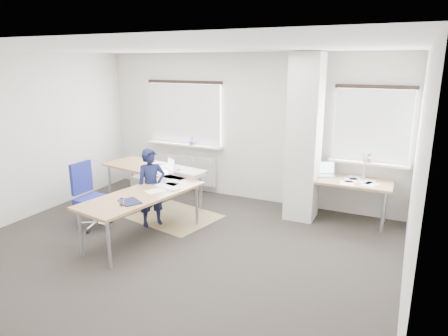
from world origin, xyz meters
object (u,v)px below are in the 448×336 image
at_px(desk_main, 151,181).
at_px(person, 152,188).
at_px(task_chair, 93,210).
at_px(desk_side, 348,182).

xyz_separation_m(desk_main, person, (0.13, -0.16, -0.05)).
bearing_deg(task_chair, desk_main, 46.12).
distance_m(desk_main, task_chair, 1.03).
xyz_separation_m(desk_main, task_chair, (-0.69, -0.66, -0.39)).
height_order(desk_main, desk_side, desk_side).
height_order(desk_side, person, person).
bearing_deg(desk_side, person, -151.84).
bearing_deg(desk_main, task_chair, -126.06).
height_order(desk_main, task_chair, task_chair).
xyz_separation_m(desk_side, person, (-2.86, -1.54, -0.04)).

